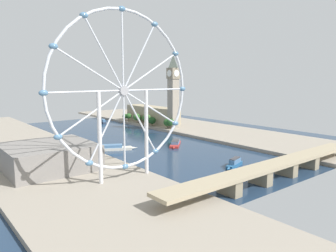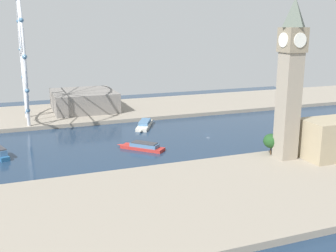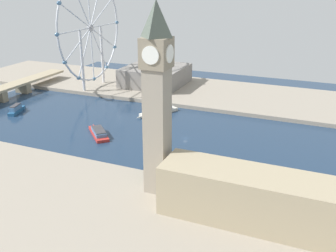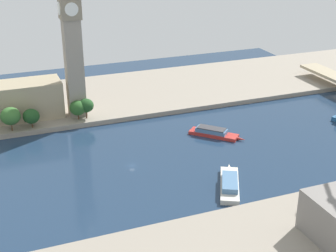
{
  "view_description": "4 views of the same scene",
  "coord_description": "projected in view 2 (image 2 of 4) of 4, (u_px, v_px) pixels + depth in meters",
  "views": [
    {
      "loc": [
        175.44,
        284.79,
        64.21
      ],
      "look_at": [
        -22.29,
        38.48,
        16.3
      ],
      "focal_mm": 34.41,
      "sensor_mm": 36.0,
      "label": 1
    },
    {
      "loc": [
        -254.55,
        128.43,
        76.19
      ],
      "look_at": [
        -14.45,
        36.4,
        12.84
      ],
      "focal_mm": 43.68,
      "sensor_mm": 36.0,
      "label": 2
    },
    {
      "loc": [
        -221.28,
        -81.83,
        99.08
      ],
      "look_at": [
        -15.38,
        5.77,
        12.98
      ],
      "focal_mm": 41.74,
      "sensor_mm": 36.0,
      "label": 3
    },
    {
      "loc": [
        212.58,
        -63.0,
        116.74
      ],
      "look_at": [
        0.93,
        19.35,
        19.22
      ],
      "focal_mm": 52.34,
      "sensor_mm": 36.0,
      "label": 4
    }
  ],
  "objects": [
    {
      "name": "riverbank_left",
      "position": [
        300.0,
        182.0,
        201.04
      ],
      "size": [
        90.0,
        520.0,
        3.0
      ],
      "primitive_type": "cube",
      "color": "gray",
      "rests_on": "ground_plane"
    },
    {
      "name": "ferris_wheel",
      "position": [
        22.0,
        54.0,
        308.26
      ],
      "size": [
        97.53,
        3.2,
        101.42
      ],
      "color": "silver",
      "rests_on": "riverbank_right"
    },
    {
      "name": "tour_boat_0",
      "position": [
        144.0,
        125.0,
        314.63
      ],
      "size": [
        35.42,
        21.95,
        4.97
      ],
      "rotation": [
        0.0,
        0.0,
        2.67
      ],
      "color": "beige",
      "rests_on": "ground_plane"
    },
    {
      "name": "riverside_hall",
      "position": [
        84.0,
        100.0,
        362.74
      ],
      "size": [
        55.43,
        53.5,
        16.98
      ],
      "primitive_type": "cube",
      "color": "gray",
      "rests_on": "riverbank_right"
    },
    {
      "name": "tree_row_embankment",
      "position": [
        330.0,
        134.0,
        253.47
      ],
      "size": [
        13.82,
        107.85,
        14.21
      ],
      "color": "#513823",
      "rests_on": "riverbank_left"
    },
    {
      "name": "tour_boat_1",
      "position": [
        143.0,
        147.0,
        257.74
      ],
      "size": [
        26.98,
        26.74,
        4.75
      ],
      "rotation": [
        0.0,
        0.0,
        0.78
      ],
      "color": "#B22D28",
      "rests_on": "ground_plane"
    },
    {
      "name": "clock_tower",
      "position": [
        290.0,
        78.0,
        221.64
      ],
      "size": [
        12.61,
        12.61,
        87.6
      ],
      "color": "gray",
      "rests_on": "riverbank_left"
    },
    {
      "name": "tour_boat_2",
      "position": [
        0.0,
        153.0,
        241.85
      ],
      "size": [
        23.64,
        10.96,
        6.43
      ],
      "rotation": [
        0.0,
        0.0,
        0.31
      ],
      "color": "#235684",
      "rests_on": "ground_plane"
    },
    {
      "name": "ground_plane",
      "position": [
        208.0,
        135.0,
        293.64
      ],
      "size": [
        373.48,
        373.48,
        0.0
      ],
      "primitive_type": "plane",
      "color": "#1E334C"
    },
    {
      "name": "riverbank_right",
      "position": [
        160.0,
        107.0,
        385.53
      ],
      "size": [
        90.0,
        520.0,
        3.0
      ],
      "primitive_type": "cube",
      "color": "gray",
      "rests_on": "ground_plane"
    }
  ]
}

